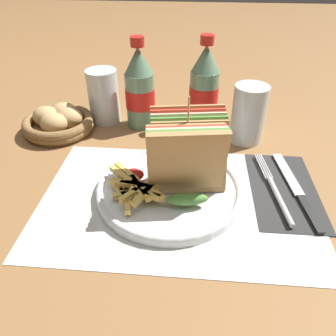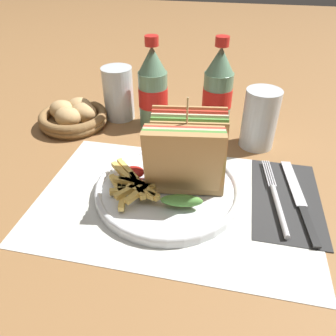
# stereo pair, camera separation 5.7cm
# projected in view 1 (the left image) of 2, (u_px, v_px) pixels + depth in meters

# --- Properties ---
(ground_plane) EXTENTS (4.00, 4.00, 0.00)m
(ground_plane) POSITION_uv_depth(u_px,v_px,m) (168.00, 202.00, 0.56)
(ground_plane) COLOR olive
(placemat) EXTENTS (0.47, 0.31, 0.00)m
(placemat) POSITION_uv_depth(u_px,v_px,m) (177.00, 200.00, 0.56)
(placemat) COLOR silver
(placemat) RESTS_ON ground_plane
(plate_main) EXTENTS (0.25, 0.25, 0.02)m
(plate_main) POSITION_uv_depth(u_px,v_px,m) (167.00, 188.00, 0.57)
(plate_main) COLOR white
(plate_main) RESTS_ON ground_plane
(club_sandwich) EXTENTS (0.14, 0.13, 0.17)m
(club_sandwich) POSITION_uv_depth(u_px,v_px,m) (187.00, 155.00, 0.54)
(club_sandwich) COLOR tan
(club_sandwich) RESTS_ON plate_main
(fries_pile) EXTENTS (0.11, 0.12, 0.02)m
(fries_pile) POSITION_uv_depth(u_px,v_px,m) (136.00, 187.00, 0.54)
(fries_pile) COLOR #E0B756
(fries_pile) RESTS_ON plate_main
(ketchup_blob) EXTENTS (0.04, 0.03, 0.01)m
(ketchup_blob) POSITION_uv_depth(u_px,v_px,m) (133.00, 175.00, 0.58)
(ketchup_blob) COLOR maroon
(ketchup_blob) RESTS_ON plate_main
(napkin) EXTENTS (0.12, 0.22, 0.00)m
(napkin) POSITION_uv_depth(u_px,v_px,m) (284.00, 189.00, 0.58)
(napkin) COLOR #2D2D2D
(napkin) RESTS_ON ground_plane
(fork) EXTENTS (0.04, 0.20, 0.01)m
(fork) POSITION_uv_depth(u_px,v_px,m) (276.00, 193.00, 0.57)
(fork) COLOR silver
(fork) RESTS_ON napkin
(knife) EXTENTS (0.04, 0.22, 0.00)m
(knife) POSITION_uv_depth(u_px,v_px,m) (296.00, 189.00, 0.58)
(knife) COLOR black
(knife) RESTS_ON napkin
(coke_bottle_near) EXTENTS (0.07, 0.07, 0.20)m
(coke_bottle_near) POSITION_uv_depth(u_px,v_px,m) (140.00, 90.00, 0.73)
(coke_bottle_near) COLOR slate
(coke_bottle_near) RESTS_ON ground_plane
(coke_bottle_far) EXTENTS (0.07, 0.07, 0.20)m
(coke_bottle_far) POSITION_uv_depth(u_px,v_px,m) (204.00, 88.00, 0.75)
(coke_bottle_far) COLOR slate
(coke_bottle_far) RESTS_ON ground_plane
(glass_near) EXTENTS (0.07, 0.07, 0.12)m
(glass_near) POSITION_uv_depth(u_px,v_px,m) (248.00, 114.00, 0.69)
(glass_near) COLOR silver
(glass_near) RESTS_ON ground_plane
(glass_far) EXTENTS (0.07, 0.07, 0.12)m
(glass_far) POSITION_uv_depth(u_px,v_px,m) (104.00, 96.00, 0.77)
(glass_far) COLOR silver
(glass_far) RESTS_ON ground_plane
(bread_basket) EXTENTS (0.16, 0.16, 0.06)m
(bread_basket) POSITION_uv_depth(u_px,v_px,m) (59.00, 122.00, 0.75)
(bread_basket) COLOR olive
(bread_basket) RESTS_ON ground_plane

